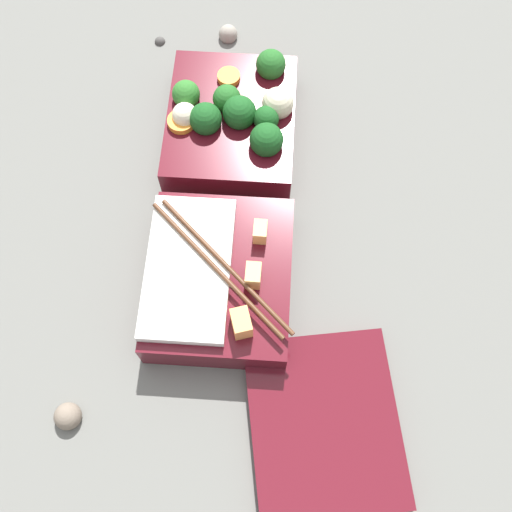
% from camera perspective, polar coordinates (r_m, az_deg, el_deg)
% --- Properties ---
extents(ground_plane, '(3.00, 3.00, 0.00)m').
position_cam_1_polar(ground_plane, '(0.73, -2.04, 4.66)').
color(ground_plane, slate).
extents(bento_tray_vegetable, '(0.19, 0.16, 0.08)m').
position_cam_1_polar(bento_tray_vegetable, '(0.76, -2.20, 12.74)').
color(bento_tray_vegetable, '#510F19').
rests_on(bento_tray_vegetable, ground_plane).
extents(bento_tray_rice, '(0.19, 0.16, 0.07)m').
position_cam_1_polar(bento_tray_rice, '(0.66, -3.70, -2.13)').
color(bento_tray_rice, '#510F19').
rests_on(bento_tray_rice, ground_plane).
extents(bento_lid, '(0.21, 0.18, 0.02)m').
position_cam_1_polar(bento_lid, '(0.65, 6.50, -15.50)').
color(bento_lid, '#510F19').
rests_on(bento_lid, ground_plane).
extents(pebble_0, '(0.01, 0.01, 0.01)m').
position_cam_1_polar(pebble_0, '(0.89, -9.16, 19.64)').
color(pebble_0, '#474442').
rests_on(pebble_0, ground_plane).
extents(pebble_1, '(0.03, 0.03, 0.03)m').
position_cam_1_polar(pebble_1, '(0.67, -17.48, -14.35)').
color(pebble_1, '#7A6B5B').
rests_on(pebble_1, ground_plane).
extents(pebble_2, '(0.03, 0.03, 0.03)m').
position_cam_1_polar(pebble_2, '(0.89, -2.67, 20.35)').
color(pebble_2, gray).
rests_on(pebble_2, ground_plane).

